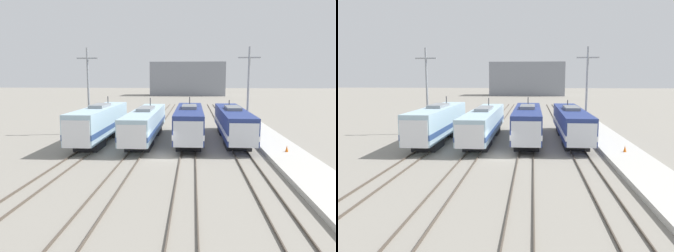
% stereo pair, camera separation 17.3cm
% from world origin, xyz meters
% --- Properties ---
extents(ground_plane, '(400.00, 400.00, 0.00)m').
position_xyz_m(ground_plane, '(0.00, 0.00, 0.00)').
color(ground_plane, gray).
extents(rail_pair_far_left, '(1.50, 120.00, 0.15)m').
position_xyz_m(rail_pair_far_left, '(-7.72, 0.00, 0.07)').
color(rail_pair_far_left, '#4C4238').
rests_on(rail_pair_far_left, ground_plane).
extents(rail_pair_center_left, '(1.51, 120.00, 0.15)m').
position_xyz_m(rail_pair_center_left, '(-2.57, 0.00, 0.07)').
color(rail_pair_center_left, '#4C4238').
rests_on(rail_pair_center_left, ground_plane).
extents(rail_pair_center_right, '(1.51, 120.00, 0.15)m').
position_xyz_m(rail_pair_center_right, '(2.57, 0.00, 0.07)').
color(rail_pair_center_right, '#4C4238').
rests_on(rail_pair_center_right, ground_plane).
extents(rail_pair_far_right, '(1.50, 120.00, 0.15)m').
position_xyz_m(rail_pair_far_right, '(7.72, 0.00, 0.07)').
color(rail_pair_far_right, '#4C4238').
rests_on(rail_pair_far_right, ground_plane).
extents(locomotive_far_left, '(2.94, 16.43, 5.06)m').
position_xyz_m(locomotive_far_left, '(-7.72, 6.47, 2.23)').
color(locomotive_far_left, '#232326').
rests_on(locomotive_far_left, ground_plane).
extents(locomotive_center_left, '(3.01, 18.83, 4.76)m').
position_xyz_m(locomotive_center_left, '(-2.57, 7.75, 2.03)').
color(locomotive_center_left, '#232326').
rests_on(locomotive_center_left, ground_plane).
extents(locomotive_center_right, '(3.07, 16.38, 4.96)m').
position_xyz_m(locomotive_center_right, '(2.57, 7.55, 2.17)').
color(locomotive_center_right, black).
rests_on(locomotive_center_right, ground_plane).
extents(locomotive_far_right, '(3.00, 18.23, 4.49)m').
position_xyz_m(locomotive_far_right, '(7.72, 8.72, 2.07)').
color(locomotive_far_right, black).
rests_on(locomotive_far_right, ground_plane).
extents(catenary_tower_left, '(2.76, 0.27, 11.19)m').
position_xyz_m(catenary_tower_left, '(-10.66, 12.03, 5.93)').
color(catenary_tower_left, gray).
rests_on(catenary_tower_left, ground_plane).
extents(catenary_tower_right, '(2.76, 0.27, 11.19)m').
position_xyz_m(catenary_tower_right, '(9.93, 12.03, 5.93)').
color(catenary_tower_right, gray).
rests_on(catenary_tower_right, ground_plane).
extents(platform, '(4.00, 120.00, 0.41)m').
position_xyz_m(platform, '(11.88, 0.00, 0.20)').
color(platform, '#B7B5AD').
rests_on(platform, ground_plane).
extents(traffic_cone, '(0.30, 0.30, 0.60)m').
position_xyz_m(traffic_cone, '(11.94, 1.18, 0.71)').
color(traffic_cone, orange).
rests_on(traffic_cone, platform).
extents(depot_building, '(29.99, 13.39, 13.51)m').
position_xyz_m(depot_building, '(0.76, 107.29, 6.76)').
color(depot_building, gray).
rests_on(depot_building, ground_plane).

